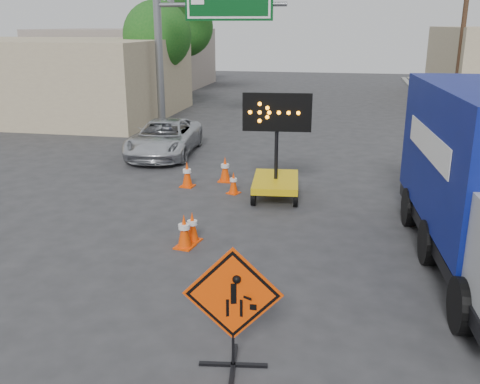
% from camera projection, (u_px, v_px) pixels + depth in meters
% --- Properties ---
extents(ground, '(100.00, 100.00, 0.00)m').
position_uv_depth(ground, '(174.00, 352.00, 8.13)').
color(ground, '#2D2D30').
rests_on(ground, ground).
extents(curb_right, '(0.40, 60.00, 0.12)m').
position_uv_depth(curb_right, '(472.00, 151.00, 20.77)').
color(curb_right, gray).
rests_on(curb_right, ground).
extents(storefront_left_near, '(14.00, 10.00, 4.00)m').
position_uv_depth(storefront_left_near, '(41.00, 78.00, 28.87)').
color(storefront_left_near, tan).
rests_on(storefront_left_near, ground).
extents(storefront_left_far, '(12.00, 10.00, 4.40)m').
position_uv_depth(storefront_left_far, '(126.00, 58.00, 42.09)').
color(storefront_left_far, '#A09085').
rests_on(storefront_left_far, ground).
extents(highway_gantry, '(6.18, 0.38, 6.90)m').
position_uv_depth(highway_gantry, '(200.00, 17.00, 24.23)').
color(highway_gantry, slate).
rests_on(highway_gantry, ground).
extents(utility_pole_far, '(1.80, 0.26, 9.00)m').
position_uv_depth(utility_pole_far, '(463.00, 26.00, 27.65)').
color(utility_pole_far, '#412C1C').
rests_on(utility_pole_far, ground).
extents(tree_left_near, '(3.71, 3.71, 6.03)m').
position_uv_depth(tree_left_near, '(157.00, 36.00, 28.96)').
color(tree_left_near, '#412C1C').
rests_on(tree_left_near, ground).
extents(tree_left_far, '(4.10, 4.10, 6.66)m').
position_uv_depth(tree_left_far, '(183.00, 27.00, 36.49)').
color(tree_left_far, '#412C1C').
rests_on(tree_left_far, ground).
extents(construction_sign, '(1.41, 1.00, 1.88)m').
position_uv_depth(construction_sign, '(233.00, 306.00, 7.49)').
color(construction_sign, black).
rests_on(construction_sign, ground).
extents(arrow_board, '(1.89, 2.21, 2.99)m').
position_uv_depth(arrow_board, '(276.00, 175.00, 15.15)').
color(arrow_board, gold).
rests_on(arrow_board, ground).
extents(pickup_truck, '(2.58, 4.91, 1.32)m').
position_uv_depth(pickup_truck, '(164.00, 138.00, 20.16)').
color(pickup_truck, silver).
rests_on(pickup_truck, ground).
extents(cone_a, '(0.43, 0.43, 0.71)m').
position_uv_depth(cone_a, '(192.00, 227.00, 12.17)').
color(cone_a, '#F44105').
rests_on(cone_a, ground).
extents(cone_b, '(0.46, 0.46, 0.78)m').
position_uv_depth(cone_b, '(184.00, 231.00, 11.81)').
color(cone_b, '#F44105').
rests_on(cone_b, ground).
extents(cone_c, '(0.43, 0.43, 0.65)m').
position_uv_depth(cone_c, '(233.00, 183.00, 15.64)').
color(cone_c, '#F44105').
rests_on(cone_c, ground).
extents(cone_d, '(0.44, 0.44, 0.78)m').
position_uv_depth(cone_d, '(187.00, 174.00, 16.28)').
color(cone_d, '#F44105').
rests_on(cone_d, ground).
extents(cone_e, '(0.42, 0.42, 0.80)m').
position_uv_depth(cone_e, '(225.00, 169.00, 16.82)').
color(cone_e, '#F44105').
rests_on(cone_e, ground).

